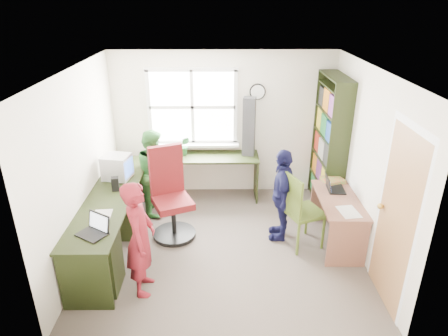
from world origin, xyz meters
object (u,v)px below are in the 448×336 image
crt_monitor (117,167)px  cd_tower (249,127)px  person_red (140,239)px  swivel_chair (171,199)px  right_desk (338,211)px  person_green (155,172)px  l_desk (122,228)px  potted_plant (184,146)px  person_navy (282,195)px  wooden_chair (299,208)px  bookshelf (329,146)px  laptop_left (95,229)px  laptop_right (333,186)px

crt_monitor → cd_tower: cd_tower is taller
person_red → swivel_chair: bearing=-12.0°
right_desk → person_green: size_ratio=0.88×
l_desk → cd_tower: 2.58m
potted_plant → person_navy: (1.43, -1.26, -0.25)m
crt_monitor → cd_tower: (1.93, 0.91, 0.30)m
wooden_chair → cd_tower: 1.73m
person_green → person_navy: 2.01m
l_desk → person_green: (0.25, 1.26, 0.22)m
swivel_chair → right_desk: bearing=-29.5°
bookshelf → cd_tower: 1.29m
potted_plant → person_red: person_red is taller
swivel_chair → wooden_chair: bearing=-34.2°
wooden_chair → crt_monitor: crt_monitor is taller
swivel_chair → crt_monitor: (-0.77, 0.26, 0.37)m
bookshelf → cd_tower: size_ratio=2.19×
potted_plant → laptop_left: bearing=-109.2°
bookshelf → person_green: (-2.71, -0.21, -0.33)m
l_desk → right_desk: size_ratio=2.50×
right_desk → wooden_chair: 0.56m
laptop_right → right_desk: bearing=-171.1°
l_desk → right_desk: bearing=7.1°
swivel_chair → wooden_chair: size_ratio=1.22×
swivel_chair → laptop_right: (2.26, 0.03, 0.17)m
right_desk → person_red: 2.67m
l_desk → crt_monitor: (-0.21, 0.85, 0.48)m
right_desk → crt_monitor: 3.13m
right_desk → crt_monitor: crt_monitor is taller
right_desk → wooden_chair: (-0.55, -0.09, 0.09)m
swivel_chair → person_green: 0.75m
l_desk → crt_monitor: size_ratio=7.07×
right_desk → cd_tower: (-1.13, 1.41, 0.74)m
l_desk → laptop_right: laptop_right is taller
right_desk → wooden_chair: wooden_chair is taller
l_desk → person_navy: size_ratio=2.22×
l_desk → right_desk: (2.85, 0.36, 0.03)m
right_desk → wooden_chair: size_ratio=1.11×
right_desk → potted_plant: size_ratio=3.70×
l_desk → crt_monitor: bearing=103.9°
swivel_chair → person_navy: size_ratio=0.98×
laptop_right → bookshelf: bearing=-6.1°
right_desk → laptop_left: 3.14m
potted_plant → person_navy: 1.92m
l_desk → potted_plant: size_ratio=9.25×
wooden_chair → laptop_left: (-2.44, -0.84, 0.22)m
wooden_chair → laptop_left: bearing=176.7°
laptop_left → laptop_right: 3.19m
bookshelf → potted_plant: (-2.28, 0.29, -0.09)m
cd_tower → person_green: size_ratio=0.71×
crt_monitor → laptop_left: 1.43m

